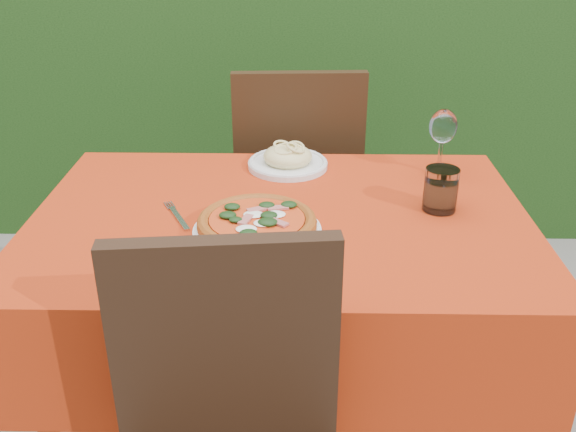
{
  "coord_description": "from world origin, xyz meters",
  "views": [
    {
      "loc": [
        0.05,
        -1.46,
        1.47
      ],
      "look_at": [
        0.02,
        -0.05,
        0.77
      ],
      "focal_mm": 40.0,
      "sensor_mm": 36.0,
      "label": 1
    }
  ],
  "objects_px": {
    "wine_glass": "(443,129)",
    "fork": "(179,218)",
    "chair_far": "(297,179)",
    "water_glass": "(441,192)",
    "pizza_plate": "(257,225)",
    "pasta_plate": "(288,160)"
  },
  "relations": [
    {
      "from": "water_glass",
      "to": "wine_glass",
      "type": "distance_m",
      "value": 0.26
    },
    {
      "from": "pasta_plate",
      "to": "water_glass",
      "type": "xyz_separation_m",
      "value": [
        0.39,
        -0.28,
        0.03
      ]
    },
    {
      "from": "wine_glass",
      "to": "fork",
      "type": "xyz_separation_m",
      "value": [
        -0.7,
        -0.31,
        -0.13
      ]
    },
    {
      "from": "chair_far",
      "to": "pizza_plate",
      "type": "bearing_deg",
      "value": 80.35
    },
    {
      "from": "pizza_plate",
      "to": "wine_glass",
      "type": "bearing_deg",
      "value": 37.73
    },
    {
      "from": "pizza_plate",
      "to": "water_glass",
      "type": "bearing_deg",
      "value": 17.74
    },
    {
      "from": "chair_far",
      "to": "pizza_plate",
      "type": "xyz_separation_m",
      "value": [
        -0.09,
        -0.79,
        0.22
      ]
    },
    {
      "from": "pizza_plate",
      "to": "water_glass",
      "type": "relative_size",
      "value": 2.7
    },
    {
      "from": "chair_far",
      "to": "water_glass",
      "type": "height_order",
      "value": "chair_far"
    },
    {
      "from": "pizza_plate",
      "to": "pasta_plate",
      "type": "relative_size",
      "value": 1.29
    },
    {
      "from": "chair_far",
      "to": "water_glass",
      "type": "xyz_separation_m",
      "value": [
        0.37,
        -0.65,
        0.24
      ]
    },
    {
      "from": "fork",
      "to": "pizza_plate",
      "type": "bearing_deg",
      "value": -47.77
    },
    {
      "from": "pasta_plate",
      "to": "wine_glass",
      "type": "xyz_separation_m",
      "value": [
        0.44,
        -0.04,
        0.11
      ]
    },
    {
      "from": "pasta_plate",
      "to": "fork",
      "type": "xyz_separation_m",
      "value": [
        -0.26,
        -0.35,
        -0.02
      ]
    },
    {
      "from": "pizza_plate",
      "to": "fork",
      "type": "relative_size",
      "value": 1.63
    },
    {
      "from": "chair_far",
      "to": "water_glass",
      "type": "distance_m",
      "value": 0.78
    },
    {
      "from": "water_glass",
      "to": "wine_glass",
      "type": "relative_size",
      "value": 0.58
    },
    {
      "from": "chair_far",
      "to": "wine_glass",
      "type": "xyz_separation_m",
      "value": [
        0.41,
        -0.4,
        0.33
      ]
    },
    {
      "from": "water_glass",
      "to": "wine_glass",
      "type": "xyz_separation_m",
      "value": [
        0.04,
        0.24,
        0.08
      ]
    },
    {
      "from": "pizza_plate",
      "to": "fork",
      "type": "height_order",
      "value": "pizza_plate"
    },
    {
      "from": "water_glass",
      "to": "wine_glass",
      "type": "height_order",
      "value": "wine_glass"
    },
    {
      "from": "pizza_plate",
      "to": "pasta_plate",
      "type": "xyz_separation_m",
      "value": [
        0.06,
        0.43,
        -0.0
      ]
    }
  ]
}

